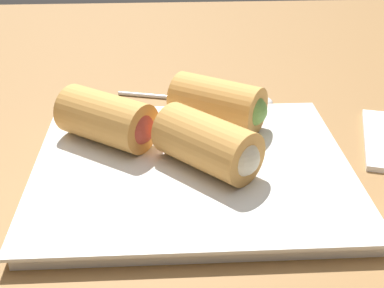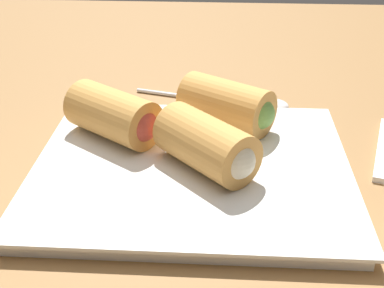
# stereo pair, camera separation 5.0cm
# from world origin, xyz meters

# --- Properties ---
(table_surface) EXTENTS (1.80, 1.40, 0.02)m
(table_surface) POSITION_xyz_m (0.00, 0.00, 0.01)
(table_surface) COLOR olive
(table_surface) RESTS_ON ground
(serving_plate) EXTENTS (0.30, 0.26, 0.01)m
(serving_plate) POSITION_xyz_m (-0.03, -0.03, 0.03)
(serving_plate) COLOR silver
(serving_plate) RESTS_ON table_surface
(roll_front_left) EXTENTS (0.11, 0.09, 0.05)m
(roll_front_left) POSITION_xyz_m (-0.06, -0.11, 0.06)
(roll_front_left) COLOR #D19347
(roll_front_left) RESTS_ON serving_plate
(roll_front_right) EXTENTS (0.11, 0.10, 0.05)m
(roll_front_right) POSITION_xyz_m (0.05, -0.07, 0.06)
(roll_front_right) COLOR #D19347
(roll_front_right) RESTS_ON serving_plate
(roll_back_left) EXTENTS (0.10, 0.10, 0.05)m
(roll_back_left) POSITION_xyz_m (-0.05, -0.02, 0.06)
(roll_back_left) COLOR #D19347
(roll_back_left) RESTS_ON serving_plate
(spoon) EXTENTS (0.19, 0.07, 0.01)m
(spoon) POSITION_xyz_m (-0.10, -0.19, 0.03)
(spoon) COLOR silver
(spoon) RESTS_ON table_surface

